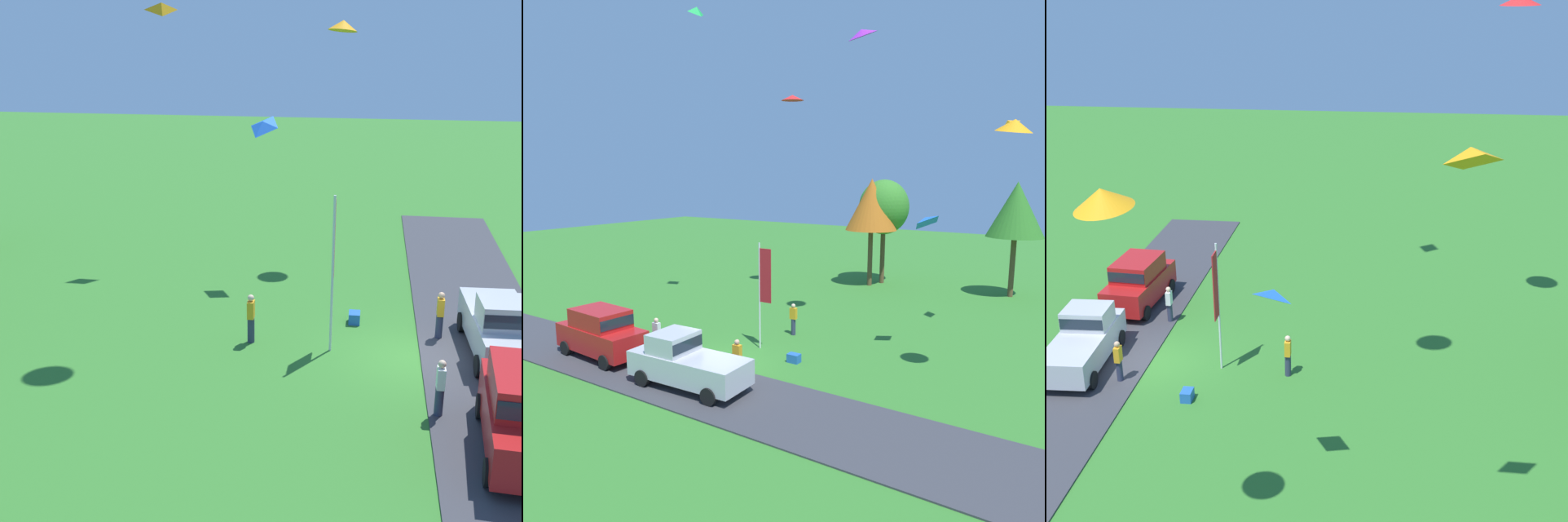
% 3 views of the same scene
% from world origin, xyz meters
% --- Properties ---
extents(ground_plane, '(120.00, 120.00, 0.00)m').
position_xyz_m(ground_plane, '(0.00, 0.00, 0.00)').
color(ground_plane, '#337528').
extents(pavement_strip, '(36.00, 4.40, 0.06)m').
position_xyz_m(pavement_strip, '(0.00, -2.31, 0.03)').
color(pavement_strip, '#38383D').
rests_on(pavement_strip, ground).
extents(car_suv_mid_row, '(4.73, 2.32, 2.28)m').
position_xyz_m(car_suv_mid_row, '(-5.23, -2.28, 1.30)').
color(car_suv_mid_row, red).
rests_on(car_suv_mid_row, ground).
extents(car_pickup_near_entrance, '(5.08, 2.21, 2.14)m').
position_xyz_m(car_pickup_near_entrance, '(0.43, -2.61, 1.11)').
color(car_pickup_near_entrance, '#B7B7BC').
rests_on(car_pickup_near_entrance, ground).
extents(person_beside_suv, '(0.36, 0.24, 1.71)m').
position_xyz_m(person_beside_suv, '(0.44, 5.52, 0.88)').
color(person_beside_suv, '#2D334C').
rests_on(person_beside_suv, ground).
extents(person_on_lawn, '(0.36, 0.24, 1.71)m').
position_xyz_m(person_on_lawn, '(-3.62, -0.37, 0.88)').
color(person_on_lawn, '#2D334C').
rests_on(person_on_lawn, ground).
extents(person_watching_sky, '(0.36, 0.24, 1.71)m').
position_xyz_m(person_watching_sky, '(1.62, -0.79, 0.88)').
color(person_watching_sky, '#2D334C').
rests_on(person_watching_sky, ground).
extents(flag_banner, '(0.71, 0.08, 5.25)m').
position_xyz_m(flag_banner, '(0.41, 2.82, 3.32)').
color(flag_banner, silver).
rests_on(flag_banner, ground).
extents(cooler_box, '(0.56, 0.40, 0.40)m').
position_xyz_m(cooler_box, '(2.60, 2.09, 0.20)').
color(cooler_box, blue).
rests_on(cooler_box, ground).
extents(kite_delta_trailing_tail, '(2.12, 2.12, 0.40)m').
position_xyz_m(kite_delta_trailing_tail, '(-4.84, 13.77, 13.62)').
color(kite_delta_trailing_tail, red).
extents(kite_diamond_topmost, '(1.13, 1.25, 0.66)m').
position_xyz_m(kite_diamond_topmost, '(9.47, 10.76, 10.91)').
color(kite_diamond_topmost, orange).
extents(kite_diamond_high_right, '(1.34, 1.27, 0.75)m').
position_xyz_m(kite_diamond_high_right, '(7.09, 6.11, 6.41)').
color(kite_diamond_high_right, blue).
extents(kite_delta_near_flag, '(1.82, 1.81, 0.62)m').
position_xyz_m(kite_delta_near_flag, '(11.04, 3.20, 10.16)').
color(kite_delta_near_flag, orange).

